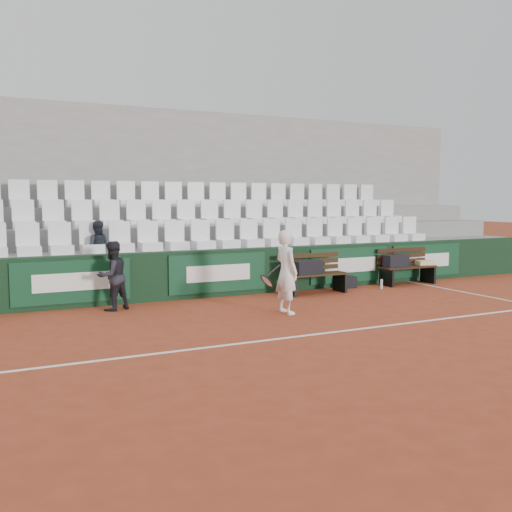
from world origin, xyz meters
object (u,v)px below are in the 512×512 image
(spectator_c, at_px, (97,226))
(tennis_player, at_px, (286,272))
(sports_bag_left, at_px, (307,267))
(sports_bag_right, at_px, (396,261))
(bench_left, at_px, (315,283))
(sports_bag_ground, at_px, (346,282))
(water_bottle_near, at_px, (283,287))
(ball_kid, at_px, (112,276))
(bench_right, at_px, (408,275))
(water_bottle_far, at_px, (381,284))

(spectator_c, bearing_deg, tennis_player, 151.35)
(sports_bag_left, distance_m, sports_bag_right, 2.68)
(bench_left, distance_m, sports_bag_ground, 1.15)
(sports_bag_right, xyz_separation_m, water_bottle_near, (-3.08, 0.09, -0.46))
(ball_kid, bearing_deg, sports_bag_right, 157.41)
(bench_left, xyz_separation_m, bench_right, (2.78, 0.18, 0.00))
(sports_bag_ground, height_order, ball_kid, ball_kid)
(bench_left, height_order, water_bottle_near, bench_left)
(ball_kid, bearing_deg, water_bottle_far, 154.50)
(bench_left, xyz_separation_m, ball_kid, (-4.45, 0.03, 0.43))
(bench_left, bearing_deg, ball_kid, 179.59)
(ball_kid, bearing_deg, tennis_player, 124.71)
(water_bottle_near, distance_m, water_bottle_far, 2.42)
(bench_left, bearing_deg, sports_bag_ground, 18.88)
(bench_right, bearing_deg, sports_bag_right, 174.32)
(water_bottle_far, relative_size, ball_kid, 0.17)
(water_bottle_near, height_order, water_bottle_far, water_bottle_near)
(sports_bag_right, height_order, spectator_c, spectator_c)
(sports_bag_ground, bearing_deg, spectator_c, 171.67)
(sports_bag_right, height_order, ball_kid, ball_kid)
(sports_bag_right, xyz_separation_m, tennis_player, (-4.10, -1.87, 0.17))
(sports_bag_left, height_order, water_bottle_near, sports_bag_left)
(water_bottle_far, bearing_deg, sports_bag_ground, 143.18)
(bench_right, xyz_separation_m, water_bottle_near, (-3.42, 0.13, -0.09))
(bench_left, height_order, bench_right, same)
(bench_left, distance_m, sports_bag_left, 0.44)
(sports_bag_left, xyz_separation_m, sports_bag_ground, (1.32, 0.40, -0.46))
(bench_left, bearing_deg, tennis_player, -135.22)
(sports_bag_ground, bearing_deg, ball_kid, -176.50)
(bench_left, bearing_deg, water_bottle_near, 154.74)
(sports_bag_right, relative_size, ball_kid, 0.47)
(sports_bag_left, bearing_deg, tennis_player, -131.34)
(bench_left, relative_size, water_bottle_far, 6.59)
(sports_bag_right, bearing_deg, ball_kid, -178.50)
(bench_left, distance_m, water_bottle_far, 1.74)
(sports_bag_right, xyz_separation_m, spectator_c, (-6.93, 0.98, 0.96))
(water_bottle_near, relative_size, water_bottle_far, 1.20)
(sports_bag_ground, xyz_separation_m, tennis_player, (-2.75, -2.03, 0.63))
(sports_bag_left, height_order, spectator_c, spectator_c)
(sports_bag_ground, distance_m, ball_kid, 5.57)
(water_bottle_far, xyz_separation_m, ball_kid, (-6.19, 0.15, 0.54))
(bench_right, height_order, sports_bag_ground, bench_right)
(sports_bag_right, height_order, sports_bag_ground, sports_bag_right)
(sports_bag_left, xyz_separation_m, tennis_player, (-1.43, -1.62, 0.17))
(bench_right, xyz_separation_m, sports_bag_left, (-3.02, -0.21, 0.37))
(tennis_player, distance_m, ball_kid, 3.26)
(ball_kid, distance_m, spectator_c, 1.46)
(bench_right, bearing_deg, ball_kid, -178.84)
(water_bottle_far, bearing_deg, bench_left, 176.05)
(water_bottle_near, distance_m, spectator_c, 4.20)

